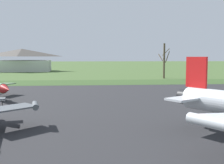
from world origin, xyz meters
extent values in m
cube|color=#28282B|center=(0.00, 17.05, 0.03)|extent=(70.83, 56.82, 0.05)
cube|color=#344E24|center=(0.00, 51.45, 0.03)|extent=(130.83, 12.00, 0.06)
cylinder|color=black|center=(-0.45, 13.27, 2.40)|extent=(1.48, 1.40, 1.17)
cylinder|color=silver|center=(-1.99, 5.25, 2.27)|extent=(1.96, 2.60, 0.63)
cube|color=red|center=(0.06, 12.46, 4.42)|extent=(1.13, 1.63, 2.36)
cube|color=silver|center=(-1.22, 11.47, 2.53)|extent=(2.99, 2.68, 0.16)
cube|color=silver|center=(1.50, 13.19, 2.53)|extent=(2.99, 2.68, 0.16)
cube|color=#565B60|center=(-14.18, 13.32, 1.71)|extent=(4.21, 4.10, 0.12)
cylinder|color=#565B60|center=(-12.45, 14.26, 1.71)|extent=(0.89, 2.07, 0.47)
cone|color=#B21E1E|center=(-17.77, 25.18, 1.78)|extent=(1.98, 2.09, 1.14)
cube|color=#4C6B47|center=(-20.29, 32.35, 1.68)|extent=(3.14, 4.02, 0.12)
cylinder|color=black|center=(-17.77, 23.50, 0.32)|extent=(0.08, 0.08, 0.63)
cube|color=white|center=(-17.77, 23.50, 0.78)|extent=(0.49, 0.28, 0.28)
cylinder|color=brown|center=(11.13, 61.33, 4.44)|extent=(0.47, 0.47, 8.88)
cylinder|color=brown|center=(12.13, 61.40, 5.83)|extent=(0.35, 2.14, 2.15)
cylinder|color=brown|center=(10.14, 61.09, 5.35)|extent=(0.72, 2.17, 1.79)
cylinder|color=brown|center=(11.77, 62.04, 6.71)|extent=(1.62, 1.48, 1.84)
cylinder|color=brown|center=(11.77, 61.42, 4.74)|extent=(0.40, 1.44, 1.50)
cube|color=beige|center=(-32.57, 98.84, 2.05)|extent=(20.90, 14.13, 4.10)
pyramid|color=#4C4742|center=(-32.57, 98.84, 6.97)|extent=(21.94, 14.83, 2.87)
camera|label=1|loc=(-8.26, -8.28, 5.64)|focal=44.85mm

